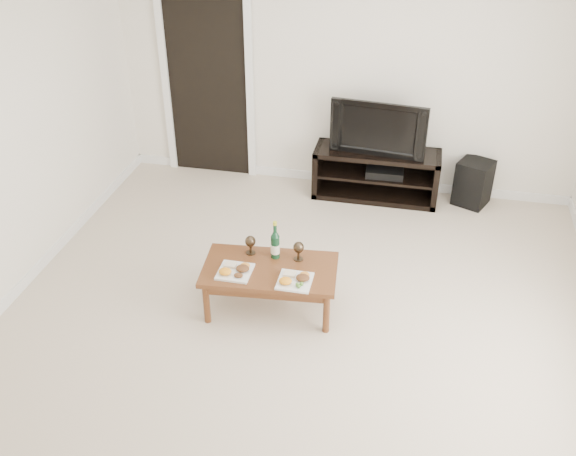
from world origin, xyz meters
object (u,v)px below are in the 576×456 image
(subwoofer, at_px, (473,183))
(television, at_px, (380,126))
(media_console, at_px, (376,174))
(coffee_table, at_px, (270,288))

(subwoofer, bearing_deg, television, -151.98)
(television, relative_size, subwoofer, 2.04)
(media_console, height_order, subwoofer, media_console)
(subwoofer, bearing_deg, media_console, -151.98)
(coffee_table, bearing_deg, subwoofer, 52.22)
(media_console, bearing_deg, subwoofer, 4.14)
(television, height_order, coffee_table, television)
(subwoofer, height_order, coffee_table, subwoofer)
(television, distance_m, coffee_table, 2.33)
(media_console, relative_size, television, 1.33)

